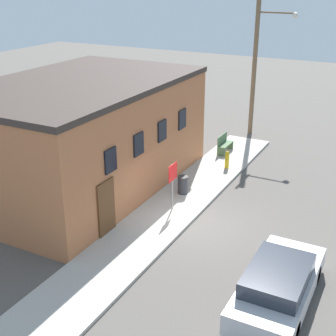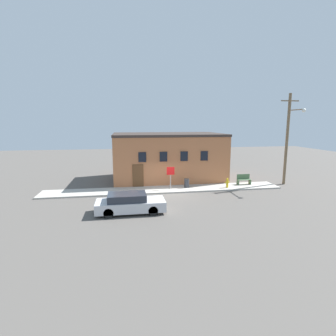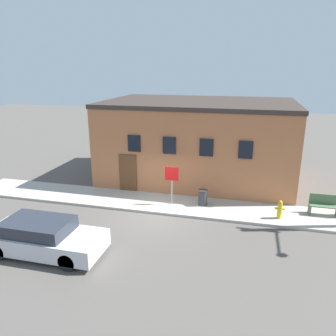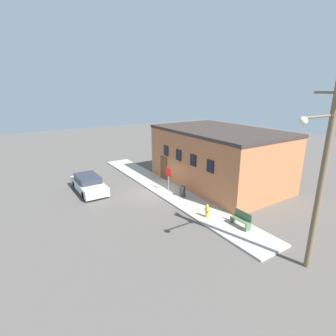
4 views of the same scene
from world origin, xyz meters
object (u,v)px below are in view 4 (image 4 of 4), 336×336
stop_sign (168,175)px  utility_pole (321,174)px  fire_hydrant (207,211)px  trash_bin (182,191)px  bench (241,220)px  parked_car (89,184)px

stop_sign → utility_pole: bearing=1.8°
fire_hydrant → trash_bin: size_ratio=1.11×
bench → parked_car: (-10.93, -5.94, 0.07)m
bench → parked_car: size_ratio=0.28×
bench → parked_car: parked_car is taller
trash_bin → parked_car: size_ratio=0.17×
trash_bin → utility_pole: (9.84, 0.07, 4.11)m
stop_sign → bench: (7.21, 0.56, -0.94)m
trash_bin → parked_car: bearing=-132.9°
bench → utility_pole: utility_pole is taller
fire_hydrant → stop_sign: stop_sign is taller
trash_bin → stop_sign: bearing=-169.4°
stop_sign → parked_car: bearing=-124.7°
fire_hydrant → stop_sign: bearing=175.9°
stop_sign → trash_bin: size_ratio=2.49×
stop_sign → parked_car: stop_sign is taller
fire_hydrant → utility_pole: 7.46m
fire_hydrant → utility_pole: utility_pole is taller
parked_car → utility_pole: bearing=20.8°
utility_pole → parked_car: bearing=-159.2°
utility_pole → fire_hydrant: bearing=-173.2°
stop_sign → parked_car: (-3.72, -5.38, -0.87)m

